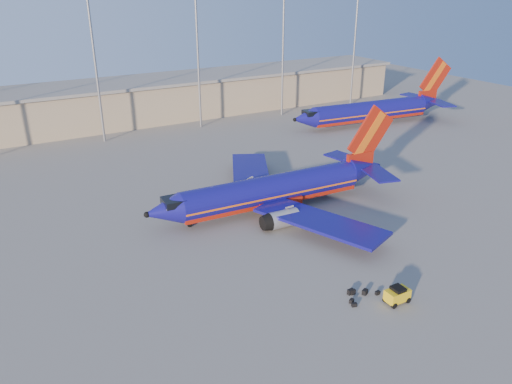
% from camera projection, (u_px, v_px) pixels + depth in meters
% --- Properties ---
extents(ground, '(220.00, 220.00, 0.00)m').
position_uv_depth(ground, '(244.00, 232.00, 60.47)').
color(ground, slate).
rests_on(ground, ground).
extents(terminal_building, '(122.00, 16.00, 8.50)m').
position_uv_depth(terminal_building, '(157.00, 98.00, 109.57)').
color(terminal_building, gray).
rests_on(terminal_building, ground).
extents(light_mast_row, '(101.60, 1.60, 28.65)m').
position_uv_depth(light_mast_row, '(148.00, 42.00, 92.52)').
color(light_mast_row, gray).
rests_on(light_mast_row, ground).
extents(aircraft_main, '(36.58, 35.15, 12.38)m').
position_uv_depth(aircraft_main, '(277.00, 190.00, 65.95)').
color(aircraft_main, navy).
rests_on(aircraft_main, ground).
extents(aircraft_second, '(38.60, 14.97, 13.08)m').
position_uv_depth(aircraft_second, '(373.00, 110.00, 104.65)').
color(aircraft_second, navy).
rests_on(aircraft_second, ground).
extents(baggage_tug, '(2.35, 1.44, 1.68)m').
position_uv_depth(baggage_tug, '(397.00, 295.00, 47.00)').
color(baggage_tug, gold).
rests_on(baggage_tug, ground).
extents(luggage_pile, '(3.76, 2.16, 0.54)m').
position_uv_depth(luggage_pile, '(358.00, 294.00, 48.10)').
color(luggage_pile, black).
rests_on(luggage_pile, ground).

